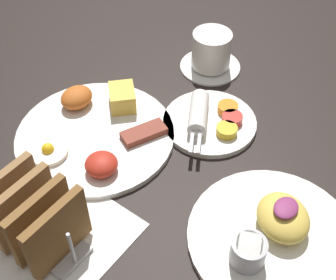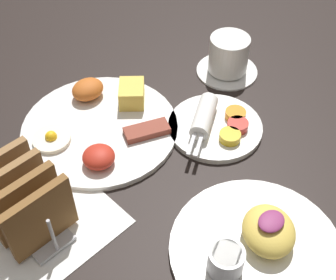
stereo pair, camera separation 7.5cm
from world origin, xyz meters
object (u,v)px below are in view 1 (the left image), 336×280
Objects in this scene: plate_breakfast at (96,131)px; plate_condiments at (210,120)px; plate_foreground at (273,234)px; coffee_cup at (211,53)px; toast_rack at (33,217)px.

plate_condiments is (0.14, -0.14, 0.00)m from plate_breakfast.
plate_breakfast is 1.51× the size of plate_condiments.
plate_foreground is (-0.00, -0.34, 0.00)m from plate_breakfast.
plate_foreground is at bearing -90.63° from plate_breakfast.
toast_rack is at bearing -177.09° from coffee_cup.
coffee_cup is at bearing 32.72° from plate_condiments.
coffee_cup is (0.28, -0.05, 0.02)m from plate_breakfast.
toast_rack is (-0.34, 0.06, 0.04)m from plate_condiments.
toast_rack is (-0.20, -0.08, 0.04)m from plate_breakfast.
plate_foreground is 2.01× the size of coffee_cup.
plate_breakfast is at bearing 134.42° from plate_condiments.
plate_condiments is at bearing 54.41° from plate_foreground.
plate_foreground reaches higher than plate_condiments.
toast_rack reaches higher than coffee_cup.
plate_condiments is at bearing -45.58° from plate_breakfast.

